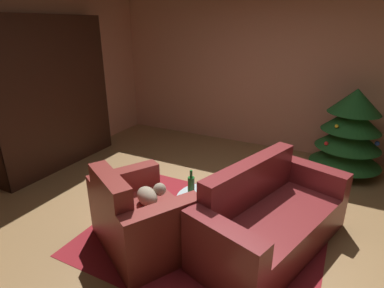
% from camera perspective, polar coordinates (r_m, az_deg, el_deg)
% --- Properties ---
extents(ground_plane, '(7.62, 7.62, 0.00)m').
position_cam_1_polar(ground_plane, '(3.50, 5.81, -15.99)').
color(ground_plane, olive).
extents(wall_back, '(6.47, 0.06, 2.61)m').
position_cam_1_polar(wall_back, '(5.58, 17.19, 11.98)').
color(wall_back, tan).
rests_on(wall_back, ground).
extents(wall_left, '(0.06, 5.68, 2.61)m').
position_cam_1_polar(wall_left, '(4.98, -30.74, 8.97)').
color(wall_left, tan).
rests_on(wall_left, ground).
extents(area_rug, '(2.39, 1.97, 0.01)m').
position_cam_1_polar(area_rug, '(3.47, 2.26, -16.24)').
color(area_rug, maroon).
rests_on(area_rug, ground).
extents(bookshelf_unit, '(0.33, 1.99, 2.24)m').
position_cam_1_polar(bookshelf_unit, '(5.17, -23.44, 7.74)').
color(bookshelf_unit, black).
rests_on(bookshelf_unit, ground).
extents(armchair_red, '(1.27, 1.17, 0.86)m').
position_cam_1_polar(armchair_red, '(3.20, -9.54, -13.30)').
color(armchair_red, maroon).
rests_on(armchair_red, ground).
extents(couch_red, '(1.29, 1.91, 0.85)m').
position_cam_1_polar(couch_red, '(3.27, 14.01, -13.30)').
color(couch_red, maroon).
rests_on(couch_red, ground).
extents(coffee_table, '(0.68, 0.68, 0.45)m').
position_cam_1_polar(coffee_table, '(3.24, 3.17, -10.58)').
color(coffee_table, black).
rests_on(coffee_table, ground).
extents(book_stack_on_table, '(0.22, 0.16, 0.06)m').
position_cam_1_polar(book_stack_on_table, '(3.19, 3.38, -9.58)').
color(book_stack_on_table, red).
rests_on(book_stack_on_table, coffee_table).
extents(bottle_on_table, '(0.07, 0.07, 0.30)m').
position_cam_1_polar(bottle_on_table, '(3.18, -0.16, -7.80)').
color(bottle_on_table, '#1E6125').
rests_on(bottle_on_table, coffee_table).
extents(decorated_tree, '(1.00, 1.00, 1.28)m').
position_cam_1_polar(decorated_tree, '(5.04, 27.01, 1.94)').
color(decorated_tree, brown).
rests_on(decorated_tree, ground).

